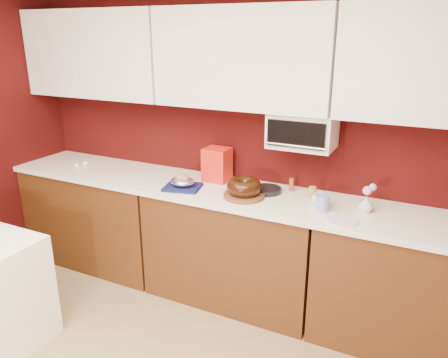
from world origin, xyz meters
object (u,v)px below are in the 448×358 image
Objects in this scene: toaster_oven at (303,130)px; foil_ham_nest at (182,181)px; coffee_mug at (320,199)px; pandoro_box at (217,164)px; blue_jar at (322,203)px; flower_vase at (366,203)px; bundt_cake at (244,187)px.

toaster_oven reaches higher than foil_ham_nest.
toaster_oven is 0.50m from coffee_mug.
pandoro_box is 0.89m from coffee_mug.
blue_jar reaches higher than coffee_mug.
bundt_cake is at bearing -172.19° from flower_vase.
flower_vase is at bearing 6.38° from foil_ham_nest.
toaster_oven is 0.54m from blue_jar.
bundt_cake is 2.45× the size of coffee_mug.
flower_vase is at bearing -15.65° from toaster_oven.
toaster_oven is 1.80× the size of bundt_cake.
toaster_oven is 0.66m from flower_vase.
toaster_oven is at bearing 19.06° from foil_ham_nest.
toaster_oven reaches higher than blue_jar.
blue_jar is 0.93× the size of flower_vase.
blue_jar is at bearing 2.05° from foil_ham_nest.
coffee_mug is 0.87× the size of flower_vase.
pandoro_box is 1.18m from flower_vase.
toaster_oven is 1.70× the size of pandoro_box.
bundt_cake is at bearing -142.88° from toaster_oven.
blue_jar is (0.56, 0.00, -0.03)m from bundt_cake.
toaster_oven is at bearing 164.35° from flower_vase.
foil_ham_nest is 0.72× the size of pandoro_box.
toaster_oven is 4.40× the size of coffee_mug.
blue_jar reaches higher than foil_ham_nest.
blue_jar is at bearing 0.34° from bundt_cake.
bundt_cake reaches higher than blue_jar.
toaster_oven is 4.12× the size of blue_jar.
coffee_mug is (0.87, -0.16, -0.08)m from pandoro_box.
flower_vase is (1.17, -0.14, -0.07)m from pandoro_box.
bundt_cake is 0.50m from foil_ham_nest.
flower_vase is (0.49, -0.14, -0.42)m from toaster_oven.
flower_vase is at bearing 5.53° from coffee_mug.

